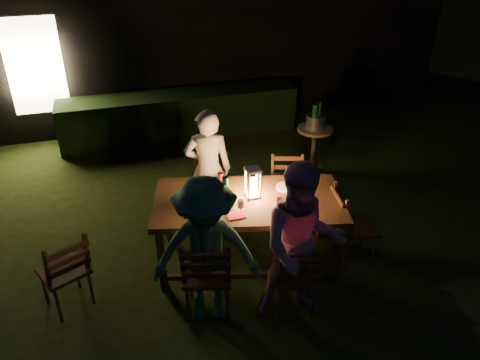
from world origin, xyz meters
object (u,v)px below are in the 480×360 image
object	(u,v)px
chair_spare	(67,283)
bottle_bucket_a	(314,120)
chair_far_right	(287,204)
bottle_bucket_b	(318,117)
lantern	(253,184)
ice_bucket	(316,121)
person_house_side	(208,169)
chair_near_left	(208,287)
person_opp_right	(302,245)
chair_end	(354,237)
bottle_table	(225,189)
dining_table	(248,206)
person_opp_left	(206,253)
chair_near_right	(297,287)
chair_far_left	(210,205)
side_table	(315,133)

from	to	relation	value
chair_spare	bottle_bucket_a	size ratio (longest dim) A/B	3.04
chair_far_right	bottle_bucket_a	size ratio (longest dim) A/B	2.92
bottle_bucket_b	lantern	bearing A→B (deg)	-131.65
ice_bucket	bottle_bucket_a	bearing A→B (deg)	-141.34
person_house_side	chair_near_left	bearing A→B (deg)	89.98
person_opp_right	chair_end	bearing A→B (deg)	46.38
bottle_table	bottle_bucket_a	world-z (taller)	bottle_table
bottle_table	chair_spare	bearing A→B (deg)	-173.32
dining_table	ice_bucket	distance (m)	2.47
person_opp_left	bottle_bucket_b	bearing A→B (deg)	61.65
lantern	ice_bucket	distance (m)	2.41
chair_end	person_opp_right	world-z (taller)	person_opp_right
bottle_table	bottle_bucket_b	distance (m)	2.66
ice_bucket	chair_near_right	bearing A→B (deg)	-117.44
chair_far_right	bottle_table	distance (m)	1.32
chair_spare	ice_bucket	size ratio (longest dim) A/B	3.24
chair_far_left	chair_far_right	xyz separation A→B (m)	(0.97, -0.24, -0.02)
chair_near_left	chair_end	size ratio (longest dim) A/B	1.07
chair_end	chair_spare	size ratio (longest dim) A/B	1.01
person_opp_left	ice_bucket	bearing A→B (deg)	61.82
dining_table	bottle_bucket_b	world-z (taller)	bottle_bucket_b
chair_far_right	bottle_bucket_b	size ratio (longest dim) A/B	2.92
chair_spare	bottle_bucket_a	distance (m)	4.11
chair_near_left	chair_far_left	world-z (taller)	chair_near_left
chair_far_left	person_house_side	xyz separation A→B (m)	(0.01, 0.05, 0.49)
bottle_table	bottle_bucket_b	xyz separation A→B (m)	(1.94, 1.82, -0.11)
lantern	side_table	xyz separation A→B (m)	(1.59, 1.80, -0.38)
chair_end	bottle_table	bearing A→B (deg)	-94.73
chair_far_right	dining_table	bearing A→B (deg)	57.29
chair_far_right	person_opp_right	distance (m)	1.69
chair_near_right	person_opp_right	bearing A→B (deg)	-82.57
side_table	bottle_bucket_b	size ratio (longest dim) A/B	2.26
person_opp_left	bottle_bucket_b	world-z (taller)	person_opp_left
bottle_bucket_a	chair_near_left	bearing A→B (deg)	-132.33
chair_end	bottle_bucket_a	distance (m)	2.21
person_opp_left	ice_bucket	size ratio (longest dim) A/B	5.29
chair_near_left	bottle_table	bearing A→B (deg)	76.93
chair_near_right	chair_end	xyz separation A→B (m)	(0.94, 0.56, 0.02)
chair_far_right	person_opp_left	bearing A→B (deg)	60.70
chair_far_right	chair_spare	distance (m)	2.80
chair_near_left	chair_far_left	distance (m)	1.54
chair_far_left	bottle_table	size ratio (longest dim) A/B	3.57
dining_table	chair_far_right	bearing A→B (deg)	54.39
chair_far_left	chair_near_left	bearing A→B (deg)	95.43
bottle_bucket_a	lantern	bearing A→B (deg)	-131.12
chair_far_left	lantern	bearing A→B (deg)	130.17
bottle_bucket_a	person_opp_left	bearing A→B (deg)	-131.93
dining_table	chair_end	size ratio (longest dim) A/B	2.29
bottle_table	bottle_bucket_a	distance (m)	2.53
chair_end	dining_table	bearing A→B (deg)	-94.75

